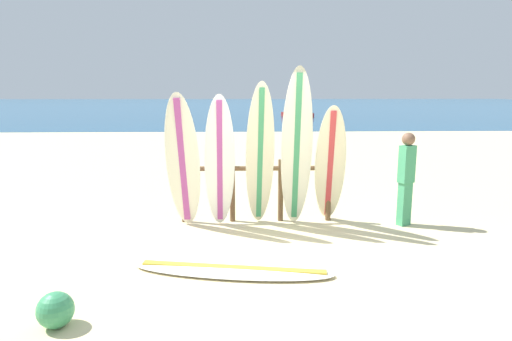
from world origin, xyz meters
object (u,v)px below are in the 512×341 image
at_px(surfboard_leaning_center_left, 260,156).
at_px(surfboard_leaning_center_right, 330,165).
at_px(surfboard_leaning_center, 297,149).
at_px(surfboard_leaning_left, 220,163).
at_px(beach_ball, 55,310).
at_px(small_boat_offshore, 297,114).
at_px(surfboard_rack, 257,183).
at_px(surfboard_leaning_far_left, 183,162).
at_px(surfboard_lying_on_sand, 233,269).
at_px(beachgoer_standing, 406,175).

bearing_deg(surfboard_leaning_center_left, surfboard_leaning_center_right, 2.47).
bearing_deg(surfboard_leaning_center, surfboard_leaning_left, -179.33).
bearing_deg(beach_ball, surfboard_leaning_left, 64.45).
bearing_deg(small_boat_offshore, surfboard_rack, -98.51).
xyz_separation_m(surfboard_leaning_center_right, beach_ball, (-3.23, -3.12, -0.83)).
xyz_separation_m(surfboard_leaning_far_left, surfboard_leaning_center, (1.82, -0.01, 0.19)).
bearing_deg(beach_ball, surfboard_rack, 58.98).
bearing_deg(surfboard_leaning_center_left, surfboard_leaning_left, -172.18).
bearing_deg(surfboard_leaning_center_left, surfboard_leaning_far_left, -177.15).
bearing_deg(surfboard_leaning_far_left, surfboard_rack, 16.93).
bearing_deg(surfboard_rack, surfboard_leaning_center_right, -11.84).
bearing_deg(surfboard_leaning_center_left, surfboard_leaning_center, -7.32).
relative_size(surfboard_leaning_left, surfboard_lying_on_sand, 0.85).
bearing_deg(surfboard_rack, small_boat_offshore, 81.49).
relative_size(surfboard_leaning_left, surfboard_leaning_center, 0.84).
relative_size(surfboard_leaning_center_right, beachgoer_standing, 1.30).
bearing_deg(beach_ball, small_boat_offshore, 78.84).
bearing_deg(surfboard_rack, surfboard_lying_on_sand, -99.71).
relative_size(surfboard_leaning_center_left, surfboard_lying_on_sand, 0.92).
bearing_deg(surfboard_leaning_center_right, surfboard_leaning_left, -175.60).
height_order(surfboard_leaning_far_left, surfboard_leaning_center_left, surfboard_leaning_center_left).
bearing_deg(beach_ball, surfboard_leaning_center_left, 55.98).
height_order(surfboard_rack, surfboard_leaning_center_right, surfboard_leaning_center_right).
height_order(surfboard_rack, beach_ball, surfboard_rack).
xyz_separation_m(surfboard_rack, small_boat_offshore, (4.29, 28.67, -0.40)).
bearing_deg(surfboard_leaning_far_left, surfboard_leaning_center_left, 2.85).
xyz_separation_m(beachgoer_standing, small_boat_offshore, (1.84, 28.98, -0.60)).
distance_m(surfboard_leaning_far_left, surfboard_leaning_center_right, 2.40).
relative_size(surfboard_leaning_center_left, beachgoer_standing, 1.53).
relative_size(surfboard_rack, surfboard_leaning_left, 1.18).
bearing_deg(surfboard_leaning_far_left, surfboard_lying_on_sand, -65.24).
height_order(surfboard_leaning_left, surfboard_lying_on_sand, surfboard_leaning_left).
distance_m(surfboard_leaning_center_right, beach_ball, 4.57).
bearing_deg(surfboard_rack, beach_ball, -121.02).
relative_size(surfboard_rack, surfboard_leaning_center_left, 1.09).
xyz_separation_m(surfboard_leaning_center, surfboard_leaning_center_right, (0.57, 0.12, -0.29)).
bearing_deg(surfboard_leaning_center, surfboard_lying_on_sand, -119.27).
relative_size(surfboard_leaning_far_left, surfboard_lying_on_sand, 0.86).
xyz_separation_m(surfboard_leaning_far_left, surfboard_leaning_center_right, (2.39, 0.11, -0.10)).
bearing_deg(surfboard_leaning_center, surfboard_leaning_far_left, 179.59).
xyz_separation_m(surfboard_leaning_center_right, surfboard_lying_on_sand, (-1.57, -1.90, -0.97)).
relative_size(surfboard_leaning_left, small_boat_offshore, 0.75).
relative_size(surfboard_rack, surfboard_leaning_center_right, 1.28).
distance_m(surfboard_leaning_far_left, surfboard_leaning_left, 0.59).
height_order(surfboard_leaning_left, surfboard_leaning_center_left, surfboard_leaning_center_left).
bearing_deg(surfboard_leaning_center, beachgoer_standing, 1.92).
bearing_deg(surfboard_leaning_center_left, surfboard_rack, 98.52).
xyz_separation_m(surfboard_rack, surfboard_leaning_center, (0.63, -0.38, 0.64)).
bearing_deg(surfboard_leaning_center_right, surfboard_leaning_center_left, -177.53).
height_order(surfboard_leaning_far_left, beach_ball, surfboard_leaning_far_left).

